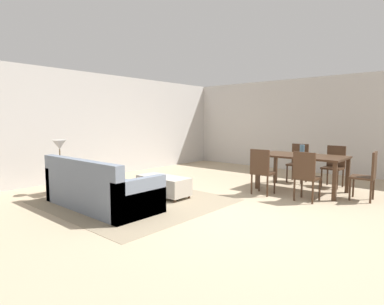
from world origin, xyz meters
name	(u,v)px	position (x,y,z in m)	size (l,w,h in m)	color
ground_plane	(226,214)	(0.00, 0.00, 0.00)	(10.80, 10.80, 0.00)	tan
wall_back	(330,125)	(0.00, 5.00, 1.35)	(9.00, 0.12, 2.70)	beige
wall_left	(96,126)	(-4.50, 0.50, 1.35)	(0.12, 11.00, 2.70)	beige
area_rug	(135,201)	(-1.74, -0.45, 0.00)	(3.00, 2.80, 0.01)	gray
couch	(99,191)	(-1.88, -1.10, 0.28)	(2.19, 0.96, 0.86)	slate
ottoman_table	(164,185)	(-1.59, 0.15, 0.23)	(1.09, 0.49, 0.40)	#B7AD9E
side_table	(61,172)	(-3.27, -1.09, 0.45)	(0.40, 0.40, 0.57)	brown
table_lamp	(59,146)	(-3.27, -1.09, 0.98)	(0.26, 0.26, 0.53)	brown
dining_table	(302,159)	(0.25, 2.41, 0.67)	(1.71, 0.98, 0.76)	#422B1C
dining_chair_near_left	(262,169)	(-0.21, 1.52, 0.52)	(0.42, 0.42, 0.92)	#422B1C
dining_chair_near_right	(306,174)	(0.66, 1.58, 0.52)	(0.41, 0.41, 0.92)	#422B1C
dining_chair_far_left	(298,161)	(-0.18, 3.30, 0.52)	(0.41, 0.41, 0.92)	#422B1C
dining_chair_far_right	(334,164)	(0.65, 3.29, 0.52)	(0.42, 0.42, 0.92)	#422B1C
dining_chair_head_east	(368,173)	(1.50, 2.39, 0.52)	(0.43, 0.43, 0.92)	#422B1C
vase_centerpiece	(302,150)	(0.25, 2.40, 0.87)	(0.10, 0.10, 0.22)	slate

